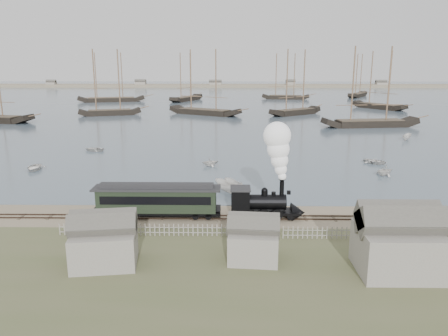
{
  "coord_description": "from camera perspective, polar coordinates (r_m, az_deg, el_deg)",
  "views": [
    {
      "loc": [
        0.07,
        -45.37,
        15.91
      ],
      "look_at": [
        -0.67,
        5.87,
        3.5
      ],
      "focal_mm": 35.0,
      "sensor_mm": 36.0,
      "label": 1
    }
  ],
  "objects": [
    {
      "name": "shed_left",
      "position": [
        37.45,
        -15.2,
        -12.04
      ],
      "size": [
        5.0,
        4.0,
        4.1
      ],
      "primitive_type": null,
      "color": "gray",
      "rests_on": "ground"
    },
    {
      "name": "schooner_3",
      "position": [
        138.17,
        9.44,
        11.01
      ],
      "size": [
        17.88,
        15.23,
        20.0
      ],
      "primitive_type": null,
      "rotation": [
        0.0,
        0.0,
        0.66
      ],
      "color": "black",
      "rests_on": "harbor_water"
    },
    {
      "name": "picket_fence_east",
      "position": [
        42.91,
        17.82,
        -8.84
      ],
      "size": [
        15.0,
        0.1,
        1.2
      ],
      "primitive_type": null,
      "color": "gray",
      "rests_on": "ground"
    },
    {
      "name": "rowboat_5",
      "position": [
        99.34,
        22.75,
        3.76
      ],
      "size": [
        3.5,
        3.16,
        1.33
      ],
      "primitive_type": "imported",
      "rotation": [
        0.0,
        0.0,
        2.47
      ],
      "color": "silver",
      "rests_on": "harbor_water"
    },
    {
      "name": "picket_fence_west",
      "position": [
        42.05,
        -8.32,
        -8.77
      ],
      "size": [
        19.0,
        0.1,
        1.2
      ],
      "primitive_type": null,
      "color": "gray",
      "rests_on": "ground"
    },
    {
      "name": "harbor_water",
      "position": [
        215.95,
        0.82,
        9.4
      ],
      "size": [
        600.0,
        336.0,
        0.06
      ],
      "primitive_type": "cube",
      "color": "#4C5C6D",
      "rests_on": "ground"
    },
    {
      "name": "rowboat_6",
      "position": [
        83.82,
        -16.62,
        2.4
      ],
      "size": [
        3.24,
        4.03,
        0.74
      ],
      "primitive_type": "imported",
      "rotation": [
        0.0,
        0.0,
        4.51
      ],
      "color": "silver",
      "rests_on": "harbor_water"
    },
    {
      "name": "far_spit",
      "position": [
        295.8,
        0.83,
        10.53
      ],
      "size": [
        500.0,
        20.0,
        1.8
      ],
      "primitive_type": "cube",
      "color": "tan",
      "rests_on": "ground"
    },
    {
      "name": "schooner_9",
      "position": [
        218.11,
        17.22,
        11.48
      ],
      "size": [
        14.15,
        19.28,
        20.0
      ],
      "primitive_type": null,
      "rotation": [
        0.0,
        0.0,
        1.03
      ],
      "color": "black",
      "rests_on": "harbor_water"
    },
    {
      "name": "rowboat_2",
      "position": [
        54.86,
        0.13,
        -2.4
      ],
      "size": [
        3.78,
        3.35,
        1.43
      ],
      "primitive_type": "imported",
      "rotation": [
        0.0,
        0.0,
        3.8
      ],
      "color": "silver",
      "rests_on": "harbor_water"
    },
    {
      "name": "schooner_4",
      "position": [
        116.33,
        18.85,
        10.02
      ],
      "size": [
        24.86,
        8.71,
        20.0
      ],
      "primitive_type": null,
      "rotation": [
        0.0,
        0.0,
        0.13
      ],
      "color": "black",
      "rests_on": "harbor_water"
    },
    {
      "name": "beached_dinghy",
      "position": [
        49.47,
        -10.78,
        -4.96
      ],
      "size": [
        2.64,
        3.59,
        0.72
      ],
      "primitive_type": "imported",
      "rotation": [
        0.0,
        0.0,
        1.62
      ],
      "color": "silver",
      "rests_on": "ground"
    },
    {
      "name": "rowboat_0",
      "position": [
        71.95,
        -23.56,
        0.07
      ],
      "size": [
        4.28,
        3.31,
        0.82
      ],
      "primitive_type": "imported",
      "rotation": [
        0.0,
        0.0,
        0.13
      ],
      "color": "silver",
      "rests_on": "harbor_water"
    },
    {
      "name": "rowboat_3",
      "position": [
        74.31,
        19.15,
        0.84
      ],
      "size": [
        4.37,
        4.56,
        0.77
      ],
      "primitive_type": "imported",
      "rotation": [
        0.0,
        0.0,
        0.91
      ],
      "color": "silver",
      "rests_on": "harbor_water"
    },
    {
      "name": "ground",
      "position": [
        48.08,
        0.7,
        -5.71
      ],
      "size": [
        600.0,
        600.0,
        0.0
      ],
      "primitive_type": "plane",
      "color": "gray",
      "rests_on": "ground"
    },
    {
      "name": "schooner_2",
      "position": [
        136.81,
        -2.58,
        11.15
      ],
      "size": [
        23.62,
        16.87,
        20.0
      ],
      "primitive_type": null,
      "rotation": [
        0.0,
        0.0,
        -0.52
      ],
      "color": "black",
      "rests_on": "harbor_water"
    },
    {
      "name": "schooner_7",
      "position": [
        188.02,
        -4.98,
        11.78
      ],
      "size": [
        13.25,
        21.92,
        20.0
      ],
      "primitive_type": null,
      "rotation": [
        0.0,
        0.0,
        1.16
      ],
      "color": "black",
      "rests_on": "harbor_water"
    },
    {
      "name": "schooner_5",
      "position": [
        163.55,
        19.85,
        10.78
      ],
      "size": [
        15.39,
        19.64,
        20.0
      ],
      "primitive_type": null,
      "rotation": [
        0.0,
        0.0,
        -0.98
      ],
      "color": "black",
      "rests_on": "harbor_water"
    },
    {
      "name": "rail_track",
      "position": [
        46.18,
        0.7,
        -6.49
      ],
      "size": [
        120.0,
        1.8,
        0.16
      ],
      "color": "#33241B",
      "rests_on": "ground"
    },
    {
      "name": "shed_right",
      "position": [
        37.47,
        21.46,
        -12.52
      ],
      "size": [
        6.0,
        5.0,
        5.1
      ],
      "primitive_type": null,
      "color": "gray",
      "rests_on": "ground"
    },
    {
      "name": "rowboat_4",
      "position": [
        66.9,
        20.26,
        -0.28
      ],
      "size": [
        3.54,
        3.72,
        1.53
      ],
      "primitive_type": "imported",
      "rotation": [
        0.0,
        0.0,
        5.18
      ],
      "color": "silver",
      "rests_on": "harbor_water"
    },
    {
      "name": "shed_mid",
      "position": [
        37.02,
        3.82,
        -11.87
      ],
      "size": [
        4.0,
        3.5,
        3.6
      ],
      "primitive_type": null,
      "color": "gray",
      "rests_on": "ground"
    },
    {
      "name": "passenger_coach",
      "position": [
        46.16,
        -8.73,
        -4.03
      ],
      "size": [
        13.24,
        2.55,
        3.22
      ],
      "color": "black",
      "rests_on": "ground"
    },
    {
      "name": "schooner_1",
      "position": [
        139.46,
        -14.91,
        10.76
      ],
      "size": [
        19.12,
        9.78,
        20.0
      ],
      "primitive_type": null,
      "rotation": [
        0.0,
        0.0,
        0.31
      ],
      "color": "black",
      "rests_on": "harbor_water"
    },
    {
      "name": "rowboat_7",
      "position": [
        95.16,
        7.09,
        4.38
      ],
      "size": [
        2.92,
        2.53,
        1.52
      ],
      "primitive_type": "imported",
      "rotation": [
        0.0,
        0.0,
        0.02
      ],
      "color": "silver",
      "rests_on": "harbor_water"
    },
    {
      "name": "schooner_6",
      "position": [
        188.8,
        -14.64,
        11.41
      ],
      "size": [
        27.66,
        12.69,
        20.0
      ],
      "primitive_type": null,
      "rotation": [
        0.0,
        0.0,
        0.25
      ],
      "color": "black",
      "rests_on": "harbor_water"
    },
    {
      "name": "locomotive",
      "position": [
        45.08,
        6.63,
        -1.15
      ],
      "size": [
        7.82,
        2.92,
        9.75
      ],
      "color": "black",
      "rests_on": "ground"
    },
    {
      "name": "rowboat_8",
      "position": [
        55.53,
        1.2,
        -2.25
      ],
      "size": [
        3.67,
        3.03,
        1.36
      ],
      "primitive_type": "imported",
      "rotation": [
        0.0,
        0.0,
        3.72
      ],
      "color": "silver",
      "rests_on": "harbor_water"
    },
    {
      "name": "rowboat_1",
      "position": [
        68.54,
        -1.81,
        0.82
      ],
      "size": [
        2.88,
        3.12,
        1.36
      ],
      "primitive_type": "imported",
      "rotation": [
        0.0,
        0.0,
        1.86
      ],
      "color": "silver",
      "rests_on": "harbor_water"
    },
    {
      "name": "schooner_8",
      "position": [
        197.64,
        8.12,
        11.79
      ],
      "size": [
        21.15,
        7.48,
        20.0
      ],
      "primitive_type": null,
      "rotation": [
        0.0,
        0.0,
        -0.13
      ],
      "color": "black",
      "rests_on": "harbor_water"
    }
  ]
}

